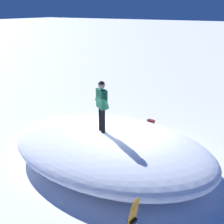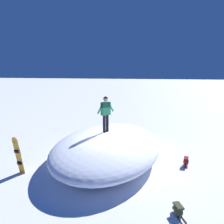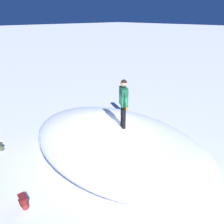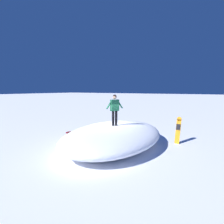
# 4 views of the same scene
# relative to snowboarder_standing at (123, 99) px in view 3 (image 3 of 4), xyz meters

# --- Properties ---
(ground) EXTENTS (240.00, 240.00, 0.00)m
(ground) POSITION_rel_snowboarder_standing_xyz_m (0.46, 0.64, -2.34)
(ground) COLOR white
(snow_mound) EXTENTS (7.57, 5.05, 1.28)m
(snow_mound) POSITION_rel_snowboarder_standing_xyz_m (0.19, 0.15, -1.70)
(snow_mound) COLOR white
(snow_mound) RESTS_ON ground
(snowboarder_standing) EXTENTS (0.93, 0.64, 1.76)m
(snowboarder_standing) POSITION_rel_snowboarder_standing_xyz_m (0.00, 0.00, 0.00)
(snowboarder_standing) COLOR black
(snowboarder_standing) RESTS_ON snow_mound
(snowboard_primary_upright) EXTENTS (0.33, 0.33, 1.66)m
(snowboard_primary_upright) POSITION_rel_snowboarder_standing_xyz_m (2.72, -2.96, -1.49)
(snowboard_primary_upright) COLOR orange
(snowboard_primary_upright) RESTS_ON ground
(backpack_near) EXTENTS (0.63, 0.29, 0.39)m
(backpack_near) POSITION_rel_snowboarder_standing_xyz_m (0.13, 3.82, -2.14)
(backpack_near) COLOR maroon
(backpack_near) RESTS_ON ground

